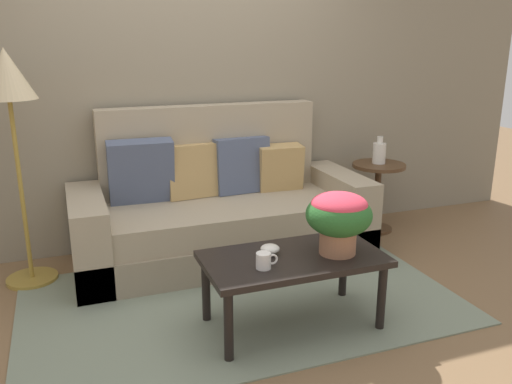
# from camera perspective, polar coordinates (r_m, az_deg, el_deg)

# --- Properties ---
(ground_plane) EXTENTS (14.00, 14.00, 0.00)m
(ground_plane) POSITION_cam_1_polar(r_m,az_deg,el_deg) (3.58, -1.94, -11.22)
(ground_plane) COLOR brown
(wall_back) EXTENTS (6.40, 0.12, 2.65)m
(wall_back) POSITION_cam_1_polar(r_m,az_deg,el_deg) (4.36, -7.27, 11.83)
(wall_back) COLOR gray
(wall_back) RESTS_ON ground
(area_rug) EXTENTS (2.74, 1.64, 0.01)m
(area_rug) POSITION_cam_1_polar(r_m,az_deg,el_deg) (3.53, -1.64, -11.56)
(area_rug) COLOR gray
(area_rug) RESTS_ON ground
(couch) EXTENTS (2.23, 0.90, 1.15)m
(couch) POSITION_cam_1_polar(r_m,az_deg,el_deg) (4.13, -3.84, -2.25)
(couch) COLOR gray
(couch) RESTS_ON ground
(coffee_table) EXTENTS (1.04, 0.56, 0.44)m
(coffee_table) POSITION_cam_1_polar(r_m,az_deg,el_deg) (3.11, 4.00, -7.77)
(coffee_table) COLOR black
(coffee_table) RESTS_ON ground
(side_table) EXTENTS (0.46, 0.46, 0.61)m
(side_table) POSITION_cam_1_polar(r_m,az_deg,el_deg) (4.75, 12.93, 0.76)
(side_table) COLOR #4C331E
(side_table) RESTS_ON ground
(floor_lamp) EXTENTS (0.35, 0.35, 1.59)m
(floor_lamp) POSITION_cam_1_polar(r_m,az_deg,el_deg) (3.79, -24.99, 9.45)
(floor_lamp) COLOR olive
(floor_lamp) RESTS_ON ground
(potted_plant) EXTENTS (0.38, 0.38, 0.36)m
(potted_plant) POSITION_cam_1_polar(r_m,az_deg,el_deg) (3.07, 8.88, -2.50)
(potted_plant) COLOR #A36B4C
(potted_plant) RESTS_ON coffee_table
(coffee_mug) EXTENTS (0.13, 0.08, 0.09)m
(coffee_mug) POSITION_cam_1_polar(r_m,az_deg,el_deg) (2.90, 0.88, -7.37)
(coffee_mug) COLOR white
(coffee_mug) RESTS_ON coffee_table
(snack_bowl) EXTENTS (0.11, 0.11, 0.06)m
(snack_bowl) POSITION_cam_1_polar(r_m,az_deg,el_deg) (3.08, 1.52, -6.13)
(snack_bowl) COLOR silver
(snack_bowl) RESTS_ON coffee_table
(table_vase) EXTENTS (0.11, 0.11, 0.23)m
(table_vase) POSITION_cam_1_polar(r_m,az_deg,el_deg) (4.71, 13.08, 4.16)
(table_vase) COLOR silver
(table_vase) RESTS_ON side_table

